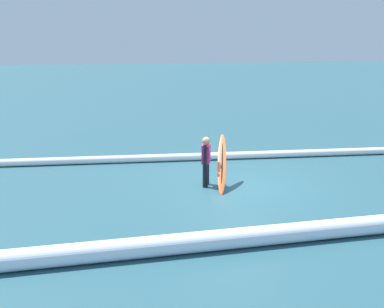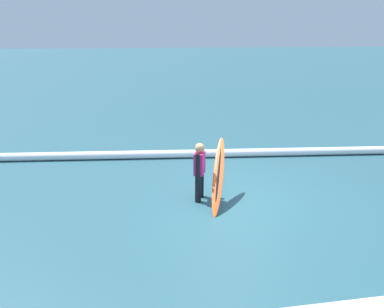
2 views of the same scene
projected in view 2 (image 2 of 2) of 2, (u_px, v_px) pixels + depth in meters
name	position (u px, v px, depth m)	size (l,w,h in m)	color
ground_plane	(237.00, 199.00, 8.34)	(172.15, 172.15, 0.00)	#28515D
surfer	(200.00, 169.00, 8.10)	(0.31, 0.58, 1.35)	black
surfboard	(218.00, 175.00, 8.03)	(0.67, 1.60, 1.32)	#E55926
wave_crest_foreground	(294.00, 152.00, 11.25)	(0.25, 0.25, 20.03)	white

